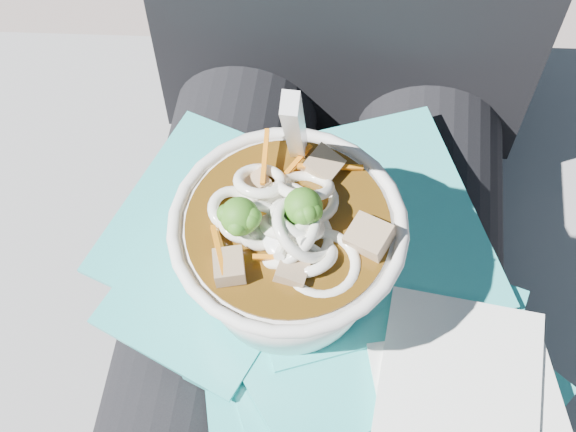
# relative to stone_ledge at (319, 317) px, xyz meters

# --- Properties ---
(stone_ledge) EXTENTS (1.04, 0.59, 0.43)m
(stone_ledge) POSITION_rel_stone_ledge_xyz_m (0.00, 0.00, 0.00)
(stone_ledge) COLOR gray
(stone_ledge) RESTS_ON ground
(lap) EXTENTS (0.31, 0.48, 0.14)m
(lap) POSITION_rel_stone_ledge_xyz_m (0.00, -0.15, 0.28)
(lap) COLOR black
(lap) RESTS_ON stone_ledge
(person_body) EXTENTS (0.34, 0.94, 0.98)m
(person_body) POSITION_rel_stone_ledge_xyz_m (0.00, -0.06, 0.32)
(person_body) COLOR black
(person_body) RESTS_ON ground
(plastic_bag) EXTENTS (0.37, 0.37, 0.02)m
(plastic_bag) POSITION_rel_stone_ledge_xyz_m (0.01, -0.14, 0.36)
(plastic_bag) COLOR #2CB8B6
(plastic_bag) RESTS_ON lap
(napkins) EXTENTS (0.15, 0.17, 0.01)m
(napkins) POSITION_rel_stone_ledge_xyz_m (0.11, -0.21, 0.37)
(napkins) COLOR white
(napkins) RESTS_ON plastic_bag
(udon_bowl) EXTENTS (0.18, 0.18, 0.20)m
(udon_bowl) POSITION_rel_stone_ledge_xyz_m (-0.02, -0.14, 0.43)
(udon_bowl) COLOR white
(udon_bowl) RESTS_ON plastic_bag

